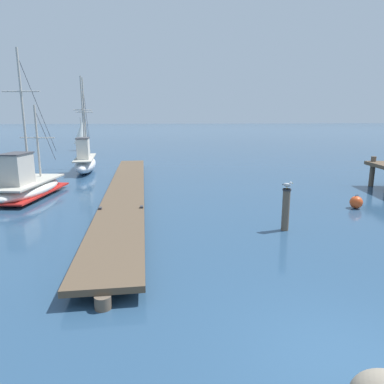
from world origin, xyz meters
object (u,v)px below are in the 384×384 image
at_px(mooring_piling, 286,209).
at_px(perched_seagull, 287,185).
at_px(mooring_buoy, 356,202).
at_px(distant_sailboat, 82,136).
at_px(fishing_boat_0, 85,161).
at_px(fishing_boat_1, 26,185).

xyz_separation_m(mooring_piling, perched_seagull, (-0.00, 0.00, 0.87)).
relative_size(mooring_piling, mooring_buoy, 2.42).
distance_m(mooring_piling, distant_sailboat, 34.55).
distance_m(fishing_boat_0, mooring_piling, 17.58).
distance_m(fishing_boat_1, mooring_buoy, 15.73).
xyz_separation_m(fishing_boat_1, mooring_buoy, (15.23, -3.92, -0.37)).
bearing_deg(distant_sailboat, mooring_piling, -67.97).
distance_m(perched_seagull, mooring_buoy, 5.17).
bearing_deg(fishing_boat_1, mooring_buoy, -14.44).
relative_size(fishing_boat_1, distant_sailboat, 1.86).
xyz_separation_m(fishing_boat_0, mooring_buoy, (13.81, -12.20, -0.53)).
bearing_deg(perched_seagull, mooring_piling, -37.58).
height_order(fishing_boat_1, mooring_piling, fishing_boat_1).
relative_size(fishing_boat_1, mooring_piling, 4.76).
xyz_separation_m(mooring_piling, distant_sailboat, (-12.95, 32.02, 0.88)).
bearing_deg(mooring_buoy, mooring_piling, -149.06).
height_order(fishing_boat_1, perched_seagull, fishing_boat_1).
distance_m(fishing_boat_0, distant_sailboat, 17.61).
distance_m(fishing_boat_1, distant_sailboat, 25.63).
relative_size(fishing_boat_1, mooring_buoy, 11.51).
bearing_deg(mooring_buoy, fishing_boat_0, 138.55).
bearing_deg(distant_sailboat, mooring_buoy, -59.68).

